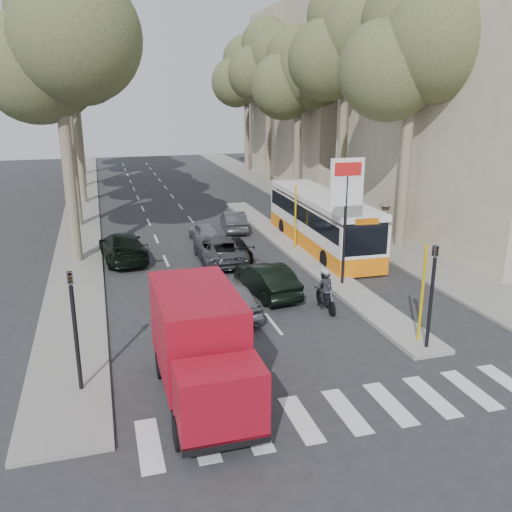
% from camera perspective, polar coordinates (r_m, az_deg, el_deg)
% --- Properties ---
extents(ground, '(120.00, 120.00, 0.00)m').
position_cam_1_polar(ground, '(18.68, 6.42, -9.17)').
color(ground, '#28282B').
rests_on(ground, ground).
extents(sidewalk_right, '(3.20, 70.00, 0.12)m').
position_cam_1_polar(sidewalk_right, '(43.98, 4.34, 6.10)').
color(sidewalk_right, gray).
rests_on(sidewalk_right, ground).
extents(median_left, '(2.40, 64.00, 0.12)m').
position_cam_1_polar(median_left, '(44.21, -17.81, 5.40)').
color(median_left, gray).
rests_on(median_left, ground).
extents(traffic_island, '(1.50, 26.00, 0.16)m').
position_cam_1_polar(traffic_island, '(29.37, 4.10, 0.77)').
color(traffic_island, gray).
rests_on(traffic_island, ground).
extents(building_near, '(11.00, 18.00, 18.00)m').
position_cam_1_polar(building_near, '(35.29, 23.70, 16.80)').
color(building_near, beige).
rests_on(building_near, ground).
extents(building_far, '(11.00, 20.00, 16.00)m').
position_cam_1_polar(building_far, '(54.19, 8.20, 16.42)').
color(building_far, '#B7A88E').
rests_on(building_far, ground).
extents(billboard, '(1.50, 12.10, 5.60)m').
position_cam_1_polar(billboard, '(23.15, 9.44, 5.48)').
color(billboard, yellow).
rests_on(billboard, ground).
extents(traffic_light_island, '(0.16, 0.41, 3.60)m').
position_cam_1_polar(traffic_light_island, '(18.02, 18.13, -2.38)').
color(traffic_light_island, black).
rests_on(traffic_light_island, ground).
extents(traffic_light_left, '(0.16, 0.41, 3.60)m').
position_cam_1_polar(traffic_light_left, '(15.54, -18.68, -5.48)').
color(traffic_light_left, black).
rests_on(traffic_light_left, ground).
extents(tree_l_a, '(7.40, 7.20, 14.10)m').
position_cam_1_polar(tree_l_a, '(27.68, -20.04, 20.46)').
color(tree_l_a, '#6B604C').
rests_on(tree_l_a, ground).
extents(tree_l_b, '(7.40, 7.20, 14.88)m').
position_cam_1_polar(tree_l_b, '(35.71, -19.62, 20.55)').
color(tree_l_b, '#6B604C').
rests_on(tree_l_b, ground).
extents(tree_l_c, '(7.40, 7.20, 13.71)m').
position_cam_1_polar(tree_l_c, '(43.62, -18.71, 18.40)').
color(tree_l_c, '#6B604C').
rests_on(tree_l_c, ground).
extents(tree_l_d, '(7.40, 7.20, 15.66)m').
position_cam_1_polar(tree_l_d, '(51.71, -18.74, 19.92)').
color(tree_l_d, '#6B604C').
rests_on(tree_l_d, ground).
extents(tree_l_e, '(7.40, 7.20, 14.49)m').
position_cam_1_polar(tree_l_e, '(59.64, -18.50, 18.41)').
color(tree_l_e, '#6B604C').
rests_on(tree_l_e, ground).
extents(tree_r_a, '(7.40, 7.20, 14.10)m').
position_cam_1_polar(tree_r_a, '(30.13, 16.43, 20.38)').
color(tree_r_a, '#6B604C').
rests_on(tree_r_a, ground).
extents(tree_r_b, '(7.40, 7.20, 15.27)m').
position_cam_1_polar(tree_r_b, '(37.28, 9.70, 21.56)').
color(tree_r_b, '#6B604C').
rests_on(tree_r_b, ground).
extents(tree_r_c, '(7.40, 7.20, 13.32)m').
position_cam_1_polar(tree_r_c, '(44.45, 4.64, 18.68)').
color(tree_r_c, '#6B604C').
rests_on(tree_r_c, ground).
extents(tree_r_d, '(7.40, 7.20, 14.88)m').
position_cam_1_polar(tree_r_d, '(52.10, 1.48, 19.95)').
color(tree_r_d, '#6B604C').
rests_on(tree_r_d, ground).
extents(tree_r_e, '(7.40, 7.20, 14.10)m').
position_cam_1_polar(tree_r_e, '(59.76, -0.89, 18.88)').
color(tree_r_e, '#6B604C').
rests_on(tree_r_e, ground).
extents(silver_hatchback, '(2.15, 4.35, 1.43)m').
position_cam_1_polar(silver_hatchback, '(20.81, -3.18, -4.18)').
color(silver_hatchback, '#94979B').
rests_on(silver_hatchback, ground).
extents(dark_hatchback, '(1.91, 4.21, 1.34)m').
position_cam_1_polar(dark_hatchback, '(22.70, 1.13, -2.46)').
color(dark_hatchback, black).
rests_on(dark_hatchback, ground).
extents(queue_car_a, '(2.42, 4.87, 1.33)m').
position_cam_1_polar(queue_car_a, '(27.17, -3.84, 0.74)').
color(queue_car_a, '#484B50').
rests_on(queue_car_a, ground).
extents(queue_car_b, '(1.75, 4.08, 1.17)m').
position_cam_1_polar(queue_car_b, '(27.63, -2.77, 0.86)').
color(queue_car_b, black).
rests_on(queue_car_b, ground).
extents(queue_car_c, '(1.51, 3.49, 1.17)m').
position_cam_1_polar(queue_car_c, '(30.81, -5.39, 2.48)').
color(queue_car_c, gray).
rests_on(queue_car_c, ground).
extents(queue_car_d, '(1.68, 3.82, 1.22)m').
position_cam_1_polar(queue_car_d, '(33.36, -2.37, 3.68)').
color(queue_car_d, '#484B4F').
rests_on(queue_car_d, ground).
extents(queue_car_e, '(2.45, 5.06, 1.42)m').
position_cam_1_polar(queue_car_e, '(28.20, -13.85, 0.98)').
color(queue_car_e, black).
rests_on(queue_car_e, ground).
extents(red_truck, '(2.17, 5.62, 2.99)m').
position_cam_1_polar(red_truck, '(14.91, -5.83, -9.41)').
color(red_truck, black).
rests_on(red_truck, ground).
extents(city_bus, '(2.75, 11.19, 2.93)m').
position_cam_1_polar(city_bus, '(29.72, 6.85, 3.80)').
color(city_bus, orange).
rests_on(city_bus, ground).
extents(motorcycle, '(0.71, 1.94, 1.65)m').
position_cam_1_polar(motorcycle, '(21.46, 7.19, -3.53)').
color(motorcycle, black).
rests_on(motorcycle, ground).
extents(pedestrian_near, '(0.63, 1.03, 1.64)m').
position_cam_1_polar(pedestrian_near, '(30.61, 11.57, 2.79)').
color(pedestrian_near, '#372E46').
rests_on(pedestrian_near, sidewalk_right).
extents(pedestrian_far, '(1.24, 0.74, 1.79)m').
position_cam_1_polar(pedestrian_far, '(33.68, 13.35, 4.07)').
color(pedestrian_far, '#6D5F52').
rests_on(pedestrian_far, sidewalk_right).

